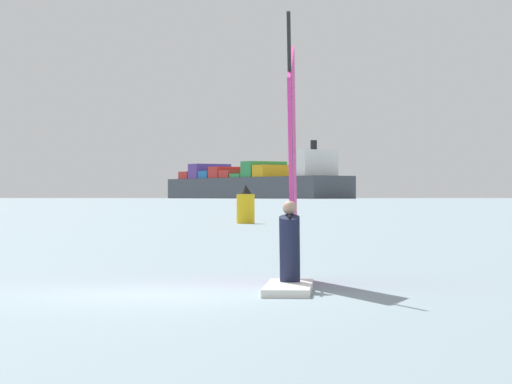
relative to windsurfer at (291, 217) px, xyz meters
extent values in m
plane|color=gray|center=(-1.48, -1.88, -1.13)|extent=(4000.00, 4000.00, 0.00)
cube|color=white|center=(0.19, -0.82, -1.07)|extent=(1.22, 2.49, 0.12)
cylinder|color=black|center=(0.01, -0.05, 1.07)|extent=(0.47, 1.79, 4.19)
cube|color=#D8338C|center=(-0.15, 0.66, 0.74)|extent=(0.75, 3.03, 4.19)
cylinder|color=black|center=(0.01, -0.06, 0.02)|extent=(0.44, 1.71, 0.04)
cylinder|color=#191E38|center=(0.11, -0.48, -0.49)|extent=(0.44, 0.64, 1.09)
sphere|color=tan|center=(0.11, -0.48, 0.15)|extent=(0.22, 0.22, 0.22)
cube|color=#3F444C|center=(-229.21, 734.13, 5.76)|extent=(160.63, 146.46, 13.78)
cube|color=silver|center=(-175.95, 687.32, 20.65)|extent=(29.32, 29.96, 16.01)
cylinder|color=black|center=(-175.95, 687.32, 31.66)|extent=(4.00, 4.00, 6.00)
cube|color=gold|center=(-208.53, 715.95, 16.55)|extent=(28.19, 29.54, 7.80)
cube|color=#2D8C47|center=(-219.39, 725.50, 17.85)|extent=(28.19, 29.54, 10.40)
cube|color=#2D8C47|center=(-230.26, 735.04, 13.95)|extent=(28.19, 29.54, 2.60)
cube|color=red|center=(-241.12, 744.59, 15.25)|extent=(28.19, 29.54, 5.20)
cube|color=red|center=(-251.98, 754.14, 16.55)|extent=(28.19, 29.54, 7.80)
cube|color=#1E66AD|center=(-262.85, 763.68, 15.25)|extent=(28.19, 29.54, 5.20)
cube|color=#59388C|center=(-273.71, 773.23, 17.85)|extent=(28.19, 29.54, 10.40)
cube|color=red|center=(-284.57, 782.78, 15.25)|extent=(28.19, 29.54, 5.20)
cube|color=#60665B|center=(-297.25, 1345.98, 21.02)|extent=(731.15, 244.31, 44.31)
cylinder|color=yellow|center=(-14.27, 42.41, -0.34)|extent=(0.97, 0.97, 1.58)
cone|color=black|center=(-14.27, 42.41, 0.70)|extent=(0.68, 0.68, 0.50)
camera|label=1|loc=(5.08, -18.35, 0.33)|focal=83.61mm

